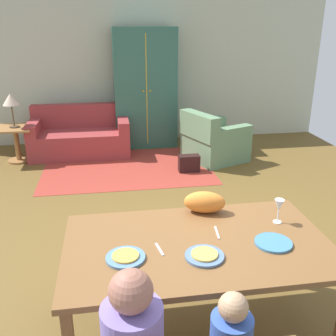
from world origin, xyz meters
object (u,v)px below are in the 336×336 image
(couch, at_px, (80,137))
(plate_near_man, at_px, (126,258))
(plate_near_child, at_px, (204,256))
(handbag, at_px, (189,163))
(wine_glass, at_px, (279,206))
(table_lamp, at_px, (11,101))
(armoire, at_px, (145,88))
(plate_near_woman, at_px, (273,243))
(side_table, at_px, (16,139))
(armchair, at_px, (213,141))
(cat, at_px, (205,202))
(dining_table, at_px, (198,251))

(couch, bearing_deg, plate_near_man, -82.89)
(plate_near_child, relative_size, handbag, 0.78)
(couch, bearing_deg, wine_glass, -67.96)
(plate_near_man, height_order, plate_near_child, same)
(table_lamp, bearing_deg, wine_glass, -55.58)
(couch, xyz_separation_m, table_lamp, (-1.00, -0.26, 0.70))
(table_lamp, bearing_deg, armoire, 15.90)
(plate_near_woman, distance_m, side_table, 4.96)
(armoire, bearing_deg, table_lamp, -164.10)
(couch, bearing_deg, armchair, -17.25)
(armchair, bearing_deg, cat, -106.61)
(plate_near_man, bearing_deg, cat, 40.30)
(dining_table, height_order, side_table, dining_table)
(plate_near_child, distance_m, armoire, 4.94)
(dining_table, bearing_deg, wine_glass, 15.56)
(plate_near_woman, height_order, side_table, plate_near_woman)
(dining_table, xyz_separation_m, couch, (-1.06, 4.39, -0.39))
(wine_glass, distance_m, armoire, 4.60)
(plate_near_child, relative_size, plate_near_woman, 1.00)
(couch, bearing_deg, cat, -73.06)
(dining_table, distance_m, plate_near_woman, 0.51)
(table_lamp, relative_size, handbag, 1.69)
(dining_table, bearing_deg, plate_near_woman, -11.45)
(cat, xyz_separation_m, side_table, (-2.21, 3.70, -0.47))
(side_table, relative_size, table_lamp, 1.07)
(armchair, distance_m, side_table, 3.22)
(plate_near_woman, height_order, armoire, armoire)
(armoire, distance_m, side_table, 2.37)
(wine_glass, bearing_deg, plate_near_man, -165.26)
(couch, height_order, handbag, couch)
(plate_near_man, bearing_deg, dining_table, 13.66)
(armchair, distance_m, handbag, 0.72)
(table_lamp, bearing_deg, couch, 14.42)
(plate_near_child, relative_size, armchair, 0.22)
(table_lamp, bearing_deg, handbag, -18.51)
(plate_near_woman, relative_size, cat, 0.78)
(plate_near_woman, bearing_deg, table_lamp, 121.13)
(plate_near_man, xyz_separation_m, couch, (-0.56, 4.51, -0.47))
(plate_near_woman, relative_size, side_table, 0.43)
(plate_near_woman, distance_m, cat, 0.63)
(couch, distance_m, side_table, 1.04)
(dining_table, relative_size, handbag, 5.61)
(side_table, bearing_deg, table_lamp, -135.00)
(plate_near_man, relative_size, armchair, 0.22)
(side_table, distance_m, handbag, 2.85)
(armoire, bearing_deg, side_table, -164.10)
(armchair, bearing_deg, plate_near_woman, -99.47)
(wine_glass, bearing_deg, handbag, 90.33)
(plate_near_man, xyz_separation_m, table_lamp, (-1.57, 4.25, 0.24))
(armchair, bearing_deg, couch, 162.75)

